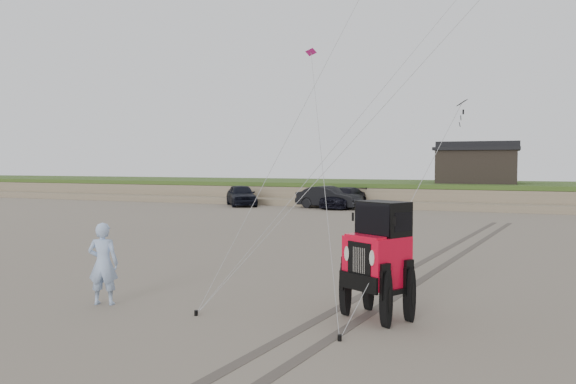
% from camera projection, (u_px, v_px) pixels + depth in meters
% --- Properties ---
extents(ground, '(160.00, 160.00, 0.00)m').
position_uv_depth(ground, '(280.00, 326.00, 11.54)').
color(ground, '#6B6054').
rests_on(ground, ground).
extents(dune_ridge, '(160.00, 14.25, 1.73)m').
position_uv_depth(dune_ridge, '(451.00, 193.00, 46.37)').
color(dune_ridge, '#7A6B54').
rests_on(dune_ridge, ground).
extents(cabin, '(6.40, 5.40, 3.35)m').
position_uv_depth(cabin, '(477.00, 164.00, 45.05)').
color(cabin, black).
rests_on(cabin, dune_ridge).
extents(truck_a, '(4.40, 5.12, 1.66)m').
position_uv_depth(truck_a, '(241.00, 195.00, 43.85)').
color(truck_a, black).
rests_on(truck_a, ground).
extents(truck_b, '(5.18, 2.69, 1.63)m').
position_uv_depth(truck_b, '(329.00, 197.00, 41.17)').
color(truck_b, black).
rests_on(truck_b, ground).
extents(truck_c, '(2.74, 5.45, 1.52)m').
position_uv_depth(truck_c, '(344.00, 198.00, 41.65)').
color(truck_c, black).
rests_on(truck_c, ground).
extents(jeep, '(4.79, 5.86, 2.02)m').
position_uv_depth(jeep, '(377.00, 272.00, 12.04)').
color(jeep, red).
rests_on(jeep, ground).
extents(man, '(0.83, 0.68, 1.95)m').
position_uv_depth(man, '(103.00, 264.00, 13.25)').
color(man, '#90A6DF').
rests_on(man, ground).
extents(stake_main, '(0.08, 0.08, 0.12)m').
position_uv_depth(stake_main, '(196.00, 313.00, 12.32)').
color(stake_main, black).
rests_on(stake_main, ground).
extents(stake_aux, '(0.08, 0.08, 0.12)m').
position_uv_depth(stake_aux, '(340.00, 338.00, 10.57)').
color(stake_aux, black).
rests_on(stake_aux, ground).
extents(tire_tracks, '(5.22, 29.74, 0.01)m').
position_uv_depth(tire_tracks, '(430.00, 266.00, 18.25)').
color(tire_tracks, '#4C443D').
rests_on(tire_tracks, ground).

